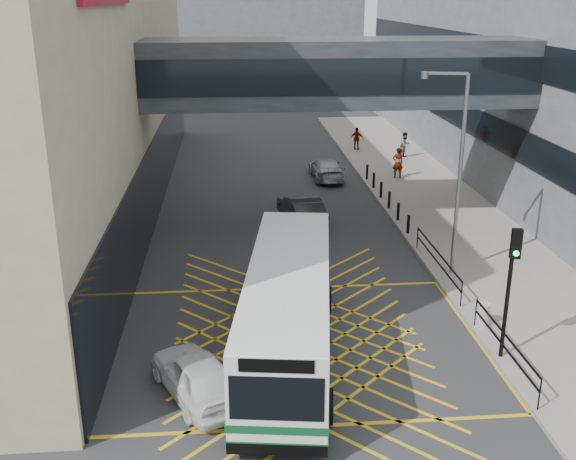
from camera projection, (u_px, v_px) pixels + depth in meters
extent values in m
plane|color=#333335|center=(298.00, 344.00, 22.25)|extent=(120.00, 120.00, 0.00)
cube|color=black|center=(159.00, 170.00, 36.15)|extent=(0.10, 41.50, 4.00)
cube|color=black|center=(442.00, 105.00, 44.45)|extent=(0.10, 43.50, 1.60)
cube|color=black|center=(447.00, 42.00, 43.12)|extent=(0.10, 43.50, 1.60)
cube|color=slate|center=(228.00, 12.00, 75.52)|extent=(28.00, 16.00, 18.00)
cube|color=#2D3237|center=(338.00, 72.00, 31.29)|extent=(20.00, 4.00, 3.00)
cube|color=black|center=(345.00, 77.00, 29.39)|extent=(19.50, 0.06, 1.60)
cube|color=black|center=(331.00, 68.00, 33.19)|extent=(19.50, 0.06, 1.60)
cube|color=gray|center=(434.00, 203.00, 37.04)|extent=(6.00, 54.00, 0.16)
cube|color=gold|center=(298.00, 344.00, 22.25)|extent=(12.00, 9.00, 0.01)
cube|color=white|center=(289.00, 307.00, 21.04)|extent=(3.94, 11.08, 2.66)
cube|color=#0F4D26|center=(289.00, 340.00, 21.43)|extent=(3.98, 11.12, 0.34)
cube|color=#0F4D26|center=(289.00, 326.00, 21.25)|extent=(4.00, 11.13, 0.22)
cube|color=black|center=(290.00, 289.00, 21.48)|extent=(3.81, 9.72, 1.04)
cube|color=black|center=(277.00, 398.00, 15.87)|extent=(2.26, 0.39, 1.18)
cube|color=black|center=(276.00, 366.00, 15.56)|extent=(1.77, 0.30, 0.35)
cube|color=white|center=(289.00, 268.00, 20.60)|extent=(3.91, 10.98, 0.10)
cube|color=black|center=(277.00, 449.00, 16.32)|extent=(2.45, 0.44, 0.30)
cube|color=black|center=(296.00, 274.00, 26.54)|extent=(2.45, 0.44, 0.30)
cylinder|color=black|center=(236.00, 404.00, 18.15)|extent=(0.41, 1.01, 0.99)
cylinder|color=black|center=(328.00, 406.00, 18.03)|extent=(0.41, 1.01, 0.99)
cylinder|color=black|center=(259.00, 298.00, 24.47)|extent=(0.41, 1.01, 0.99)
cylinder|color=black|center=(327.00, 299.00, 24.34)|extent=(0.41, 1.01, 0.99)
imported|color=white|center=(197.00, 375.00, 19.12)|extent=(3.49, 4.75, 1.40)
imported|color=black|center=(302.00, 210.00, 33.70)|extent=(2.61, 4.92, 1.46)
imported|color=#9FA4A8|center=(326.00, 168.00, 41.96)|extent=(1.92, 4.41, 1.37)
cylinder|color=black|center=(507.00, 303.00, 20.60)|extent=(0.15, 0.15, 3.65)
cube|color=black|center=(516.00, 244.00, 19.70)|extent=(0.32, 0.23, 0.91)
sphere|color=#19E533|center=(516.00, 254.00, 19.69)|extent=(0.19, 0.19, 0.17)
cylinder|color=slate|center=(459.00, 178.00, 26.30)|extent=(0.19, 0.19, 7.98)
cube|color=slate|center=(447.00, 73.00, 25.09)|extent=(1.57, 0.48, 0.10)
cylinder|color=slate|center=(425.00, 75.00, 25.24)|extent=(0.34, 0.34, 0.25)
cylinder|color=#ADA89E|center=(482.00, 315.00, 23.04)|extent=(0.47, 0.47, 0.81)
cube|color=black|center=(506.00, 335.00, 20.49)|extent=(0.05, 5.00, 0.05)
cube|color=black|center=(504.00, 347.00, 20.63)|extent=(0.05, 5.00, 0.05)
cube|color=black|center=(438.00, 252.00, 27.07)|extent=(0.05, 6.00, 0.05)
cube|color=black|center=(437.00, 262.00, 27.21)|extent=(0.05, 6.00, 0.05)
cylinder|color=black|center=(540.00, 394.00, 18.29)|extent=(0.04, 0.04, 1.00)
cylinder|color=black|center=(476.00, 312.00, 22.99)|extent=(0.04, 0.04, 1.00)
cylinder|color=black|center=(461.00, 294.00, 24.40)|extent=(0.04, 0.04, 1.00)
cylinder|color=black|center=(417.00, 238.00, 30.04)|extent=(0.04, 0.04, 1.00)
cylinder|color=black|center=(408.00, 224.00, 31.95)|extent=(0.14, 0.14, 0.90)
cylinder|color=black|center=(398.00, 211.00, 33.83)|extent=(0.14, 0.14, 0.90)
cylinder|color=black|center=(389.00, 200.00, 35.71)|extent=(0.14, 0.14, 0.90)
cylinder|color=black|center=(381.00, 190.00, 37.59)|extent=(0.14, 0.14, 0.90)
cylinder|color=black|center=(374.00, 180.00, 39.47)|extent=(0.14, 0.14, 0.90)
cylinder|color=black|center=(367.00, 172.00, 41.35)|extent=(0.14, 0.14, 0.90)
imported|color=gray|center=(398.00, 163.00, 41.46)|extent=(0.79, 0.59, 1.88)
imported|color=gray|center=(405.00, 145.00, 46.66)|extent=(0.99, 0.89, 1.76)
imported|color=gray|center=(357.00, 139.00, 49.07)|extent=(1.05, 0.76, 1.61)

